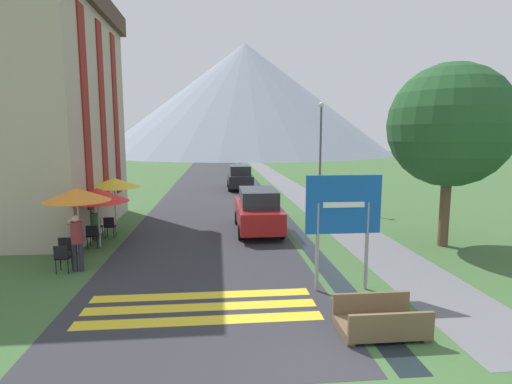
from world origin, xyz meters
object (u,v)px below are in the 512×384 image
(parked_car_near, at_px, (258,210))
(streetlamp, at_px, (321,147))
(footbridge, at_px, (380,322))
(person_standing_terrace, at_px, (77,239))
(cafe_umbrella_middle_red, at_px, (98,195))
(hotel_building, at_px, (42,102))
(cafe_chair_nearest, at_px, (63,256))
(tree_by_path, at_px, (450,126))
(cafe_umbrella_front_orange, at_px, (77,195))
(person_seated_far, at_px, (94,222))
(cafe_chair_far_right, at_px, (96,226))
(cafe_chair_near_left, at_px, (66,247))
(parked_car_far, at_px, (240,177))
(road_sign, at_px, (343,215))
(cafe_chair_middle, at_px, (93,234))
(person_seated_near, at_px, (71,235))
(cafe_umbrella_rear_yellow, at_px, (114,183))
(cafe_chair_far_left, at_px, (110,225))

(parked_car_near, height_order, streetlamp, streetlamp)
(footbridge, bearing_deg, person_standing_terrace, 148.84)
(cafe_umbrella_middle_red, bearing_deg, hotel_building, 133.02)
(parked_car_near, height_order, cafe_chair_nearest, parked_car_near)
(cafe_chair_nearest, relative_size, tree_by_path, 0.13)
(cafe_umbrella_front_orange, bearing_deg, person_seated_far, 99.00)
(streetlamp, bearing_deg, cafe_chair_far_right, -151.16)
(cafe_chair_near_left, bearing_deg, parked_car_far, 92.86)
(parked_car_near, height_order, cafe_chair_far_right, parked_car_near)
(cafe_chair_near_left, height_order, streetlamp, streetlamp)
(cafe_chair_far_right, height_order, cafe_umbrella_middle_red, cafe_umbrella_middle_red)
(road_sign, relative_size, parked_car_near, 0.66)
(cafe_chair_middle, distance_m, person_seated_far, 1.25)
(road_sign, bearing_deg, streetlamp, 78.20)
(cafe_chair_near_left, bearing_deg, cafe_chair_far_right, 112.84)
(cafe_chair_near_left, distance_m, streetlamp, 13.98)
(road_sign, relative_size, streetlamp, 0.52)
(streetlamp, bearing_deg, cafe_umbrella_middle_red, -145.07)
(hotel_building, distance_m, person_seated_near, 6.78)
(parked_car_far, bearing_deg, cafe_chair_nearest, -108.70)
(cafe_chair_far_right, relative_size, person_seated_near, 0.67)
(person_seated_near, bearing_deg, cafe_umbrella_rear_yellow, 78.85)
(cafe_chair_far_right, distance_m, streetlamp, 12.27)
(hotel_building, xyz_separation_m, cafe_chair_middle, (2.83, -3.41, -4.92))
(hotel_building, relative_size, cafe_chair_middle, 11.78)
(cafe_chair_near_left, bearing_deg, parked_car_near, 52.96)
(cafe_umbrella_rear_yellow, bearing_deg, person_standing_terrace, -88.60)
(cafe_chair_near_left, distance_m, cafe_chair_nearest, 1.02)
(parked_car_far, distance_m, cafe_umbrella_front_orange, 18.81)
(cafe_chair_far_right, distance_m, cafe_chair_far_left, 0.51)
(road_sign, relative_size, cafe_umbrella_front_orange, 1.24)
(cafe_chair_middle, relative_size, cafe_chair_far_right, 1.00)
(cafe_umbrella_front_orange, bearing_deg, streetlamp, 42.55)
(road_sign, height_order, person_standing_terrace, road_sign)
(parked_car_far, bearing_deg, streetlamp, -65.42)
(cafe_chair_near_left, relative_size, person_seated_near, 0.67)
(footbridge, bearing_deg, cafe_umbrella_middle_red, 136.40)
(footbridge, relative_size, cafe_umbrella_front_orange, 0.70)
(streetlamp, bearing_deg, parked_car_near, -127.94)
(hotel_building, distance_m, cafe_chair_far_left, 6.11)
(cafe_chair_far_right, xyz_separation_m, cafe_umbrella_middle_red, (0.48, -1.21, 1.39))
(parked_car_near, bearing_deg, tree_by_path, -24.05)
(cafe_umbrella_front_orange, xyz_separation_m, person_standing_terrace, (0.11, -0.55, -1.24))
(parked_car_near, height_order, person_standing_terrace, parked_car_near)
(cafe_chair_far_right, distance_m, tree_by_path, 13.76)
(cafe_chair_middle, height_order, person_seated_far, person_seated_far)
(cafe_chair_middle, bearing_deg, cafe_umbrella_front_orange, -60.78)
(footbridge, xyz_separation_m, cafe_chair_near_left, (-8.08, 5.37, 0.29))
(cafe_umbrella_front_orange, height_order, cafe_umbrella_middle_red, cafe_umbrella_front_orange)
(streetlamp, relative_size, tree_by_path, 0.89)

